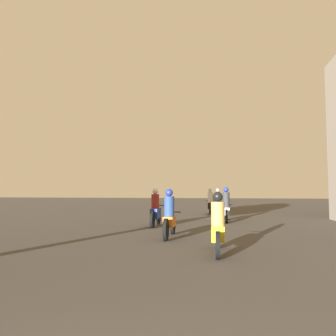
# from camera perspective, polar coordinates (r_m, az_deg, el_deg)

# --- Properties ---
(motorcycle_yellow) EXTENTS (0.60, 1.99, 1.46)m
(motorcycle_yellow) POSITION_cam_1_polar(r_m,az_deg,el_deg) (8.01, 8.70, -10.31)
(motorcycle_yellow) COLOR black
(motorcycle_yellow) RESTS_ON ground_plane
(motorcycle_orange) EXTENTS (0.60, 2.15, 1.54)m
(motorcycle_orange) POSITION_cam_1_polar(r_m,az_deg,el_deg) (10.50, 0.26, -8.68)
(motorcycle_orange) COLOR black
(motorcycle_orange) RESTS_ON ground_plane
(motorcycle_blue) EXTENTS (0.60, 1.97, 1.57)m
(motorcycle_blue) POSITION_cam_1_polar(r_m,az_deg,el_deg) (13.69, -2.18, -7.51)
(motorcycle_blue) COLOR black
(motorcycle_blue) RESTS_ON ground_plane
(motorcycle_silver) EXTENTS (0.60, 2.05, 1.63)m
(motorcycle_silver) POSITION_cam_1_polar(r_m,az_deg,el_deg) (15.86, 10.10, -6.82)
(motorcycle_silver) COLOR black
(motorcycle_silver) RESTS_ON ground_plane
(motorcycle_black) EXTENTS (0.60, 1.91, 1.62)m
(motorcycle_black) POSITION_cam_1_polar(r_m,az_deg,el_deg) (21.13, 7.38, -6.11)
(motorcycle_black) COLOR black
(motorcycle_black) RESTS_ON ground_plane
(motorcycle_white) EXTENTS (0.60, 1.82, 1.61)m
(motorcycle_white) POSITION_cam_1_polar(r_m,az_deg,el_deg) (25.43, 8.66, -5.74)
(motorcycle_white) COLOR black
(motorcycle_white) RESTS_ON ground_plane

